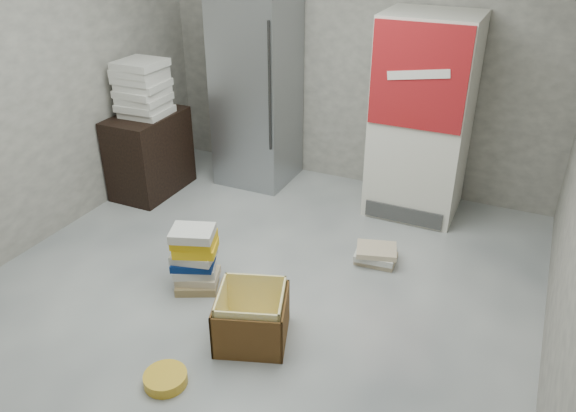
# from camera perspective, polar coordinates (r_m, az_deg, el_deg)

# --- Properties ---
(ground) EXTENTS (5.00, 5.00, 0.00)m
(ground) POSITION_cam_1_polar(r_m,az_deg,el_deg) (4.06, -5.59, -10.99)
(ground) COLOR beige
(ground) RESTS_ON ground
(room_shell) EXTENTS (4.04, 5.04, 2.82)m
(room_shell) POSITION_cam_1_polar(r_m,az_deg,el_deg) (3.25, -7.09, 14.50)
(room_shell) COLOR #A8A397
(room_shell) RESTS_ON ground
(steel_fridge) EXTENTS (0.70, 0.72, 1.90)m
(steel_fridge) POSITION_cam_1_polar(r_m,az_deg,el_deg) (5.68, -3.16, 11.69)
(steel_fridge) COLOR #96989D
(steel_fridge) RESTS_ON ground
(coke_cooler) EXTENTS (0.80, 0.73, 1.80)m
(coke_cooler) POSITION_cam_1_polar(r_m,az_deg,el_deg) (5.16, 13.47, 8.72)
(coke_cooler) COLOR silver
(coke_cooler) RESTS_ON ground
(wood_shelf) EXTENTS (0.50, 0.80, 0.80)m
(wood_shelf) POSITION_cam_1_polar(r_m,az_deg,el_deg) (5.73, -13.86, 5.20)
(wood_shelf) COLOR black
(wood_shelf) RESTS_ON ground
(supply_box_stack) EXTENTS (0.44, 0.44, 0.52)m
(supply_box_stack) POSITION_cam_1_polar(r_m,az_deg,el_deg) (5.51, -14.56, 11.51)
(supply_box_stack) COLOR silver
(supply_box_stack) RESTS_ON wood_shelf
(phonebook_stack_main) EXTENTS (0.40, 0.38, 0.52)m
(phonebook_stack_main) POSITION_cam_1_polar(r_m,az_deg,el_deg) (4.22, -9.43, -5.23)
(phonebook_stack_main) COLOR #967E50
(phonebook_stack_main) RESTS_ON ground
(phonebook_stack_side) EXTENTS (0.37, 0.32, 0.14)m
(phonebook_stack_side) POSITION_cam_1_polar(r_m,az_deg,el_deg) (4.60, 8.92, -4.89)
(phonebook_stack_side) COLOR #C6B290
(phonebook_stack_side) RESTS_ON ground
(cardboard_box) EXTENTS (0.58, 0.58, 0.37)m
(cardboard_box) POSITION_cam_1_polar(r_m,az_deg,el_deg) (3.77, -3.70, -11.45)
(cardboard_box) COLOR gold
(cardboard_box) RESTS_ON ground
(bucket_lid) EXTENTS (0.34, 0.34, 0.07)m
(bucket_lid) POSITION_cam_1_polar(r_m,az_deg,el_deg) (3.62, -12.33, -16.78)
(bucket_lid) COLOR gold
(bucket_lid) RESTS_ON ground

